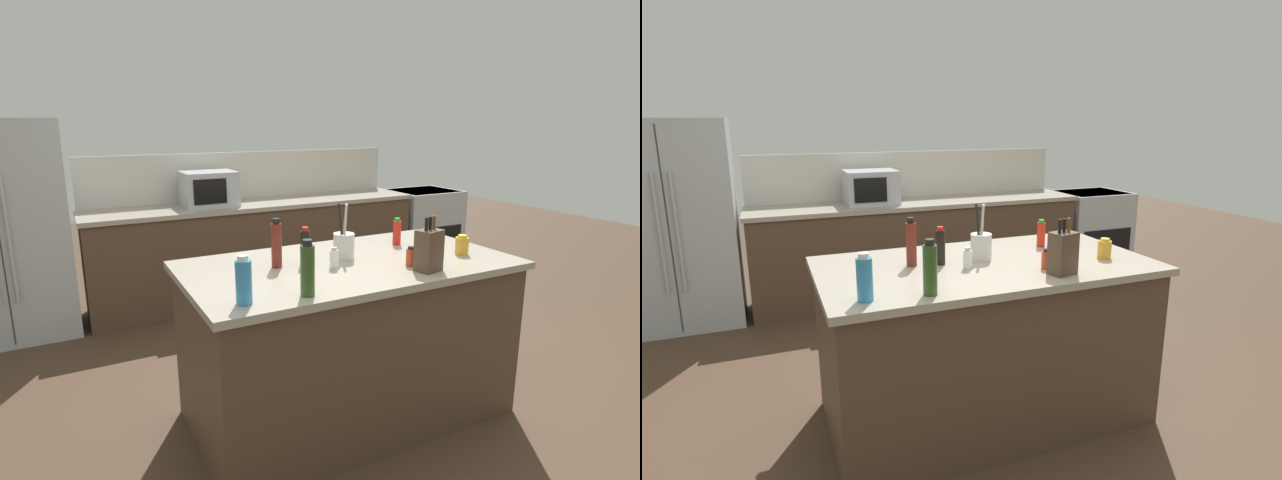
{
  "view_description": "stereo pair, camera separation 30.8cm",
  "coord_description": "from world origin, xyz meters",
  "views": [
    {
      "loc": [
        -1.4,
        -2.3,
        1.72
      ],
      "look_at": [
        0.0,
        0.35,
        0.99
      ],
      "focal_mm": 28.0,
      "sensor_mm": 36.0,
      "label": 1
    },
    {
      "loc": [
        -1.12,
        -2.43,
        1.72
      ],
      "look_at": [
        0.0,
        0.35,
        0.99
      ],
      "focal_mm": 28.0,
      "sensor_mm": 36.0,
      "label": 2
    }
  ],
  "objects": [
    {
      "name": "salt_shaker",
      "position": [
        -0.14,
        -0.07,
        0.99
      ],
      "size": [
        0.05,
        0.05,
        0.12
      ],
      "color": "silver",
      "rests_on": "kitchen_island"
    },
    {
      "name": "vinegar_bottle",
      "position": [
        -0.4,
        0.09,
        1.07
      ],
      "size": [
        0.06,
        0.06,
        0.27
      ],
      "color": "maroon",
      "rests_on": "kitchen_island"
    },
    {
      "name": "range_oven",
      "position": [
        2.33,
        2.2,
        0.47
      ],
      "size": [
        0.76,
        0.65,
        0.92
      ],
      "color": "#ADB2B7",
      "rests_on": "ground_plane"
    },
    {
      "name": "refrigerator",
      "position": [
        -1.81,
        2.25,
        0.86
      ],
      "size": [
        0.94,
        0.75,
        1.73
      ],
      "color": "#ADB2B7",
      "rests_on": "ground_plane"
    },
    {
      "name": "back_counter_run",
      "position": [
        0.3,
        2.2,
        0.47
      ],
      "size": [
        3.21,
        0.66,
        0.94
      ],
      "color": "#4C3828",
      "rests_on": "ground_plane"
    },
    {
      "name": "olive_oil_bottle",
      "position": [
        -0.45,
        -0.38,
        1.06
      ],
      "size": [
        0.07,
        0.07,
        0.26
      ],
      "color": "#2D4C1E",
      "rests_on": "kitchen_island"
    },
    {
      "name": "utensil_crock",
      "position": [
        -0.0,
        0.06,
        1.02
      ],
      "size": [
        0.12,
        0.12,
        0.32
      ],
      "color": "beige",
      "rests_on": "kitchen_island"
    },
    {
      "name": "kitchen_island",
      "position": [
        0.0,
        0.0,
        0.47
      ],
      "size": [
        1.84,
        0.99,
        0.94
      ],
      "color": "#4C3828",
      "rests_on": "ground_plane"
    },
    {
      "name": "hot_sauce_bottle",
      "position": [
        0.47,
        0.2,
        1.02
      ],
      "size": [
        0.05,
        0.05,
        0.17
      ],
      "color": "red",
      "rests_on": "kitchen_island"
    },
    {
      "name": "knife_block",
      "position": [
        0.28,
        -0.34,
        1.05
      ],
      "size": [
        0.15,
        0.13,
        0.29
      ],
      "rotation": [
        0.0,
        0.0,
        0.25
      ],
      "color": "#4C3828",
      "rests_on": "kitchen_island"
    },
    {
      "name": "dish_soap_bottle",
      "position": [
        -0.74,
        -0.35,
        1.04
      ],
      "size": [
        0.07,
        0.07,
        0.22
      ],
      "color": "#3384BC",
      "rests_on": "kitchen_island"
    },
    {
      "name": "honey_jar",
      "position": [
        0.67,
        -0.18,
        0.99
      ],
      "size": [
        0.08,
        0.08,
        0.12
      ],
      "color": "gold",
      "rests_on": "kitchen_island"
    },
    {
      "name": "wall_backsplash",
      "position": [
        0.3,
        2.52,
        1.17
      ],
      "size": [
        3.17,
        0.03,
        0.46
      ],
      "primitive_type": "cube",
      "color": "beige",
      "rests_on": "back_counter_run"
    },
    {
      "name": "soy_sauce_bottle",
      "position": [
        -0.24,
        0.06,
        1.04
      ],
      "size": [
        0.05,
        0.05,
        0.21
      ],
      "color": "black",
      "rests_on": "kitchen_island"
    },
    {
      "name": "microwave",
      "position": [
        -0.17,
        2.2,
        1.1
      ],
      "size": [
        0.47,
        0.39,
        0.32
      ],
      "color": "#ADB2B7",
      "rests_on": "back_counter_run"
    },
    {
      "name": "spice_jar_paprika",
      "position": [
        0.25,
        -0.23,
        0.99
      ],
      "size": [
        0.05,
        0.05,
        0.11
      ],
      "color": "#B73D1E",
      "rests_on": "kitchen_island"
    },
    {
      "name": "ground_plane",
      "position": [
        0.0,
        0.0,
        0.0
      ],
      "size": [
        14.0,
        14.0,
        0.0
      ],
      "primitive_type": "plane",
      "color": "#473323"
    }
  ]
}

